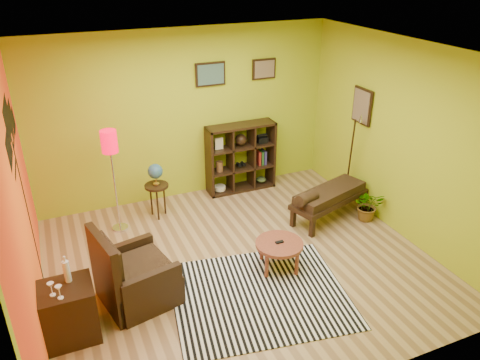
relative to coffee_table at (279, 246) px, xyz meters
name	(u,v)px	position (x,y,z in m)	size (l,w,h in m)	color
ground	(239,262)	(-0.44, 0.30, -0.33)	(5.00, 5.00, 0.00)	#A78455
room_shell	(231,139)	(-0.54, 0.32, 1.47)	(5.04, 4.54, 2.82)	#A4B71C
zebra_rug	(259,294)	(-0.48, -0.42, -0.33)	(2.10, 1.75, 0.01)	white
coffee_table	(279,246)	(0.00, 0.00, 0.00)	(0.63, 0.63, 0.41)	brown
armchair	(133,279)	(-1.90, 0.10, -0.03)	(0.98, 0.98, 1.00)	black
side_cabinet	(70,312)	(-2.64, -0.22, 0.00)	(0.55, 0.50, 0.97)	black
floor_lamp	(110,151)	(-1.77, 1.82, 0.95)	(0.24, 0.24, 1.58)	silver
globe_table	(156,177)	(-1.13, 1.96, 0.35)	(0.37, 0.37, 0.90)	black
cube_shelf	(242,157)	(0.47, 2.33, 0.27)	(1.20, 0.35, 1.20)	black
bench	(328,196)	(1.28, 0.83, 0.07)	(1.44, 0.87, 0.63)	black
potted_plant	(368,208)	(1.86, 0.56, -0.14)	(0.45, 0.50, 0.39)	#26661E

